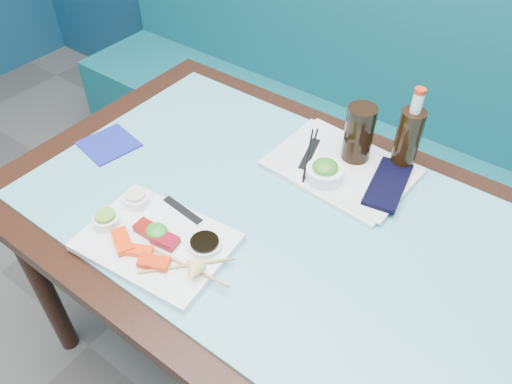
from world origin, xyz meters
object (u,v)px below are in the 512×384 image
Objects in this scene: sashimi_plate at (157,242)px; cola_glass at (359,133)px; serving_tray at (341,168)px; cola_bottle_body at (407,141)px; blue_napkin at (109,144)px; seaweed_bowl at (324,174)px; dining_table at (273,236)px; booth_bench at (394,158)px.

sashimi_plate is 0.59m from cola_glass.
cola_bottle_body is at bearing 44.32° from serving_tray.
seaweed_bowl is at bearing 21.63° from blue_napkin.
cola_glass is (0.22, 0.54, 0.08)m from sashimi_plate.
cola_glass is at bearing 62.15° from sashimi_plate.
cola_glass is (0.01, 0.05, 0.09)m from serving_tray.
dining_table is 7.70× the size of cola_bottle_body.
cola_bottle_body is at bearing 62.18° from dining_table.
seaweed_bowl reaches higher than dining_table.
blue_napkin is (-0.53, -0.91, 0.39)m from booth_bench.
cola_bottle_body is at bearing 22.83° from cola_glass.
seaweed_bowl is at bearing -98.75° from cola_glass.
booth_bench is at bearing 93.68° from seaweed_bowl.
cola_bottle_body is (0.13, 0.18, 0.06)m from seaweed_bowl.
blue_napkin is (-0.58, -0.30, -0.00)m from serving_tray.
serving_tray is (0.21, 0.49, -0.00)m from sashimi_plate.
seaweed_bowl reaches higher than sashimi_plate.
cola_glass is 0.70m from blue_napkin.
cola_bottle_body reaches higher than sashimi_plate.
sashimi_plate is 0.53m from serving_tray.
cola_bottle_body is (0.33, 0.59, 0.08)m from sashimi_plate.
booth_bench reaches higher than seaweed_bowl.
dining_table is at bearing -117.82° from cola_bottle_body.
booth_bench is 1.12m from blue_napkin.
cola_glass is 1.14× the size of blue_napkin.
cola_bottle_body reaches higher than blue_napkin.
booth_bench is 21.46× the size of blue_napkin.
blue_napkin is (-0.71, -0.41, -0.09)m from cola_bottle_body.
booth_bench is 8.96× the size of sashimi_plate.
blue_napkin is (-0.38, 0.18, -0.01)m from sashimi_plate.
dining_table is 0.26m from serving_tray.
seaweed_bowl is (0.20, 0.41, 0.02)m from sashimi_plate.
sashimi_plate is 2.40× the size of blue_napkin.
sashimi_plate is 0.46m from seaweed_bowl.
booth_bench is at bearing 99.76° from serving_tray.
cola_bottle_body is (0.12, 0.10, 0.08)m from serving_tray.
dining_table is 0.31m from sashimi_plate.
serving_tray is at bearing 82.41° from seaweed_bowl.
booth_bench is 0.80m from seaweed_bowl.
sashimi_plate is 1.84× the size of cola_bottle_body.
serving_tray is 2.26× the size of cola_glass.
cola_glass reaches higher than blue_napkin.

